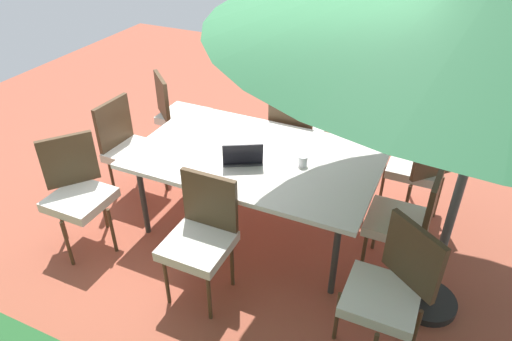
{
  "coord_description": "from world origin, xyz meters",
  "views": [
    {
      "loc": [
        -1.38,
        3.01,
        2.79
      ],
      "look_at": [
        0.0,
        0.0,
        0.62
      ],
      "focal_mm": 32.67,
      "sensor_mm": 36.0,
      "label": 1
    }
  ],
  "objects_px": {
    "chair_north": "(201,234)",
    "dining_table": "(256,160)",
    "chair_southwest": "(421,165)",
    "chair_west": "(407,218)",
    "chair_northwest": "(390,287)",
    "cup": "(303,161)",
    "chair_southeast": "(178,112)",
    "chair_south": "(295,135)",
    "chair_northeast": "(77,189)",
    "laptop": "(243,157)",
    "chair_east": "(129,145)"
  },
  "relations": [
    {
      "from": "cup",
      "to": "chair_south",
      "type": "bearing_deg",
      "value": -66.01
    },
    {
      "from": "chair_south",
      "to": "laptop",
      "type": "bearing_deg",
      "value": 85.12
    },
    {
      "from": "cup",
      "to": "chair_northwest",
      "type": "bearing_deg",
      "value": 138.2
    },
    {
      "from": "chair_west",
      "to": "laptop",
      "type": "bearing_deg",
      "value": -82.09
    },
    {
      "from": "chair_north",
      "to": "chair_northeast",
      "type": "distance_m",
      "value": 1.22
    },
    {
      "from": "chair_south",
      "to": "chair_northeast",
      "type": "relative_size",
      "value": 1.0
    },
    {
      "from": "chair_northwest",
      "to": "cup",
      "type": "relative_size",
      "value": 11.06
    },
    {
      "from": "chair_west",
      "to": "cup",
      "type": "xyz_separation_m",
      "value": [
        0.87,
        -0.04,
        0.26
      ]
    },
    {
      "from": "chair_northeast",
      "to": "chair_northwest",
      "type": "bearing_deg",
      "value": -51.55
    },
    {
      "from": "chair_southwest",
      "to": "laptop",
      "type": "relative_size",
      "value": 2.46
    },
    {
      "from": "laptop",
      "to": "dining_table",
      "type": "bearing_deg",
      "value": -138.53
    },
    {
      "from": "dining_table",
      "to": "chair_north",
      "type": "bearing_deg",
      "value": 86.59
    },
    {
      "from": "chair_east",
      "to": "cup",
      "type": "distance_m",
      "value": 1.76
    },
    {
      "from": "chair_southeast",
      "to": "chair_west",
      "type": "bearing_deg",
      "value": -155.31
    },
    {
      "from": "chair_northwest",
      "to": "cup",
      "type": "height_order",
      "value": "chair_northwest"
    },
    {
      "from": "chair_southwest",
      "to": "chair_east",
      "type": "xyz_separation_m",
      "value": [
        2.59,
        0.8,
        0.0
      ]
    },
    {
      "from": "chair_south",
      "to": "cup",
      "type": "distance_m",
      "value": 0.94
    },
    {
      "from": "chair_north",
      "to": "laptop",
      "type": "bearing_deg",
      "value": 89.91
    },
    {
      "from": "laptop",
      "to": "chair_south",
      "type": "bearing_deg",
      "value": -124.22
    },
    {
      "from": "laptop",
      "to": "cup",
      "type": "bearing_deg",
      "value": 169.84
    },
    {
      "from": "dining_table",
      "to": "cup",
      "type": "height_order",
      "value": "cup"
    },
    {
      "from": "chair_northwest",
      "to": "chair_southeast",
      "type": "bearing_deg",
      "value": -174.74
    },
    {
      "from": "chair_south",
      "to": "chair_east",
      "type": "relative_size",
      "value": 1.0
    },
    {
      "from": "chair_southeast",
      "to": "dining_table",
      "type": "bearing_deg",
      "value": -168.89
    },
    {
      "from": "chair_southeast",
      "to": "chair_north",
      "type": "bearing_deg",
      "value": 169.86
    },
    {
      "from": "chair_south",
      "to": "chair_northwest",
      "type": "xyz_separation_m",
      "value": [
        -1.26,
        1.62,
        0.0
      ]
    },
    {
      "from": "chair_southwest",
      "to": "chair_south",
      "type": "relative_size",
      "value": 1.0
    },
    {
      "from": "dining_table",
      "to": "chair_southwest",
      "type": "height_order",
      "value": "chair_southwest"
    },
    {
      "from": "chair_west",
      "to": "cup",
      "type": "bearing_deg",
      "value": -89.69
    },
    {
      "from": "chair_southeast",
      "to": "cup",
      "type": "distance_m",
      "value": 1.9
    },
    {
      "from": "chair_north",
      "to": "chair_southeast",
      "type": "distance_m",
      "value": 2.06
    },
    {
      "from": "chair_northwest",
      "to": "chair_west",
      "type": "distance_m",
      "value": 0.75
    },
    {
      "from": "dining_table",
      "to": "chair_northwest",
      "type": "height_order",
      "value": "chair_northwest"
    },
    {
      "from": "chair_south",
      "to": "cup",
      "type": "xyz_separation_m",
      "value": [
        -0.37,
        0.82,
        0.26
      ]
    },
    {
      "from": "chair_south",
      "to": "chair_west",
      "type": "bearing_deg",
      "value": 145.58
    },
    {
      "from": "chair_south",
      "to": "chair_southeast",
      "type": "height_order",
      "value": "same"
    },
    {
      "from": "chair_southwest",
      "to": "chair_southeast",
      "type": "xyz_separation_m",
      "value": [
        2.56,
        -0.01,
        0.0
      ]
    },
    {
      "from": "chair_northeast",
      "to": "chair_southeast",
      "type": "height_order",
      "value": "same"
    },
    {
      "from": "chair_northeast",
      "to": "laptop",
      "type": "bearing_deg",
      "value": -23.67
    },
    {
      "from": "chair_southwest",
      "to": "chair_northeast",
      "type": "distance_m",
      "value": 2.97
    },
    {
      "from": "dining_table",
      "to": "chair_west",
      "type": "distance_m",
      "value": 1.29
    },
    {
      "from": "dining_table",
      "to": "chair_north",
      "type": "xyz_separation_m",
      "value": [
        0.05,
        0.84,
        -0.17
      ]
    },
    {
      "from": "chair_southwest",
      "to": "chair_west",
      "type": "height_order",
      "value": "same"
    },
    {
      "from": "chair_southwest",
      "to": "chair_west",
      "type": "relative_size",
      "value": 1.0
    },
    {
      "from": "dining_table",
      "to": "chair_north",
      "type": "relative_size",
      "value": 2.06
    },
    {
      "from": "chair_north",
      "to": "laptop",
      "type": "distance_m",
      "value": 0.74
    },
    {
      "from": "chair_east",
      "to": "dining_table",
      "type": "bearing_deg",
      "value": -86.71
    },
    {
      "from": "chair_northwest",
      "to": "cup",
      "type": "distance_m",
      "value": 1.22
    },
    {
      "from": "chair_north",
      "to": "dining_table",
      "type": "bearing_deg",
      "value": 86.3
    },
    {
      "from": "dining_table",
      "to": "cup",
      "type": "xyz_separation_m",
      "value": [
        -0.41,
        -0.01,
        0.09
      ]
    }
  ]
}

